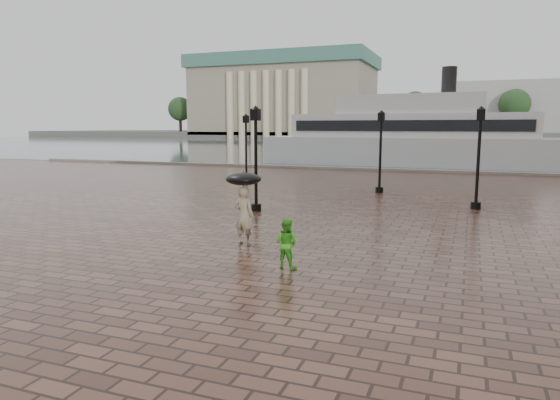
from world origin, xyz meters
name	(u,v)px	position (x,y,z in m)	size (l,w,h in m)	color
ground	(327,302)	(0.00, 0.00, 0.00)	(300.00, 300.00, 0.00)	#382219
harbour_water	(456,146)	(0.00, 92.00, 0.00)	(240.00, 240.00, 0.00)	#485157
quay_edge	(434,172)	(0.00, 32.00, 0.00)	(80.00, 0.60, 0.30)	slate
far_shore	(463,135)	(0.00, 160.00, 1.00)	(300.00, 60.00, 2.00)	#4C4C47
museum	(284,94)	(-55.00, 144.61, 13.91)	(57.00, 32.50, 26.00)	gray
far_trees	(463,105)	(0.00, 138.00, 9.42)	(188.00, 8.00, 13.50)	#2D2119
street_lamps	(387,151)	(-1.60, 17.60, 2.33)	(21.44, 14.44, 4.40)	black
adult_pedestrian	(244,216)	(-3.82, 4.08, 0.91)	(0.66, 0.44, 1.82)	gray
child_pedestrian	(286,243)	(-1.68, 2.07, 0.65)	(0.64, 0.50, 1.31)	#359A1C
ferry_near	(410,137)	(-2.78, 38.98, 2.70)	(27.64, 7.69, 8.99)	silver
umbrella	(244,179)	(-3.82, 4.08, 2.05)	(1.10, 1.10, 1.18)	black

